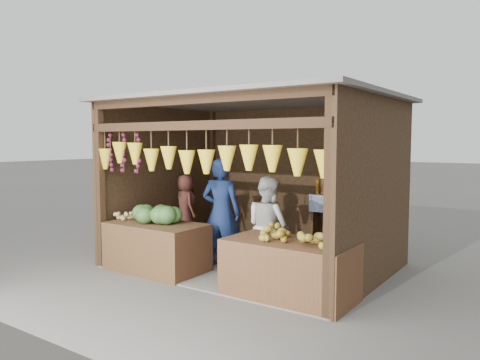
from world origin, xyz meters
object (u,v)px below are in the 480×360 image
vendor_seated (185,205)px  woman_standing (268,226)px  counter_left (157,247)px  counter_right (289,270)px  man_standing (221,213)px

vendor_seated → woman_standing: bearing=-167.0°
counter_left → counter_right: (2.29, 0.04, -0.00)m
woman_standing → vendor_seated: (-2.05, 0.49, 0.10)m
counter_left → vendor_seated: (-0.48, 1.23, 0.48)m
counter_left → woman_standing: bearing=25.1°
man_standing → woman_standing: man_standing is taller
counter_right → vendor_seated: size_ratio=1.49×
counter_right → woman_standing: 1.07m
man_standing → woman_standing: bearing=163.8°
woman_standing → man_standing: bearing=22.8°
counter_left → vendor_seated: size_ratio=1.39×
man_standing → woman_standing: size_ratio=1.17×
man_standing → woman_standing: 0.88m
counter_right → vendor_seated: bearing=156.9°
counter_right → vendor_seated: (-2.77, 1.18, 0.48)m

